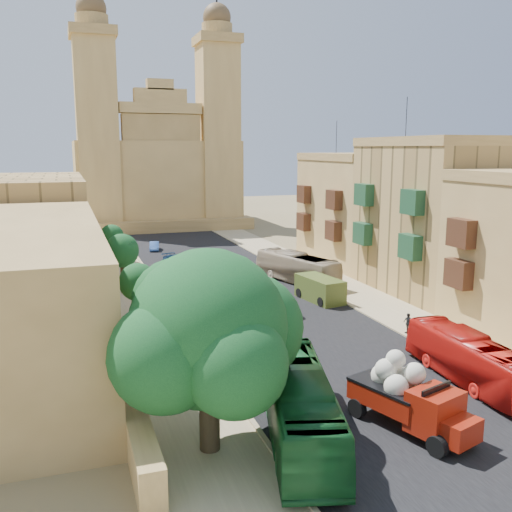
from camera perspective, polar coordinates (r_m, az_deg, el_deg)
ground at (r=26.70m, az=19.11°, el=-18.58°), size 260.00×260.00×0.00m
road_surface at (r=51.97m, az=-1.41°, el=-3.55°), size 14.00×140.00×0.01m
sidewalk_east at (r=55.43m, az=8.02°, el=-2.75°), size 5.00×140.00×0.01m
sidewalk_west at (r=50.09m, az=-11.88°, el=-4.33°), size 5.00×140.00×0.01m
kerb_east at (r=54.37m, az=5.67°, el=-2.90°), size 0.25×140.00×0.12m
kerb_west at (r=50.40m, az=-9.05°, el=-4.07°), size 0.25×140.00×0.12m
townhouse_c at (r=53.33m, az=16.87°, el=3.90°), size 9.00×14.00×17.40m
townhouse_d at (r=65.24m, az=9.72°, el=4.70°), size 9.00×14.00×15.90m
west_wall at (r=40.02m, az=-14.49°, el=-6.95°), size 1.00×40.00×1.80m
west_building_low at (r=37.28m, az=-22.96°, el=-3.50°), size 10.00×28.00×8.40m
west_building_mid at (r=62.70m, az=-21.35°, el=2.82°), size 10.00×22.00×10.00m
church at (r=97.94m, az=-9.97°, el=8.62°), size 28.00×22.50×36.30m
ficus_tree at (r=24.02m, az=-4.63°, el=-7.76°), size 8.81×8.10×8.81m
street_tree_a at (r=31.99m, az=-9.09°, el=-6.87°), size 3.13×3.13×4.81m
street_tree_b at (r=43.54m, az=-11.73°, el=-2.60°), size 2.87×2.87×4.42m
street_tree_c at (r=55.17m, az=-13.27°, el=0.50°), size 3.21×3.21×4.94m
street_tree_d at (r=67.05m, az=-14.24°, el=1.86°), size 2.81×2.81×4.32m
red_truck at (r=27.86m, az=15.17°, el=-13.46°), size 4.05×6.46×3.57m
olive_pickup at (r=48.97m, az=6.40°, el=-3.33°), size 2.84×5.16×2.02m
bus_green_north at (r=26.31m, az=4.32°, el=-14.63°), size 5.48×11.46×3.11m
bus_red_east at (r=34.11m, az=20.64°, el=-9.63°), size 2.69×9.77×2.70m
bus_cream_east at (r=55.33m, az=4.11°, el=-1.18°), size 5.38×10.53×2.86m
car_blue_a at (r=33.10m, az=0.26°, el=-10.80°), size 2.38×4.16×1.33m
car_white_a at (r=51.46m, az=-2.75°, el=-2.97°), size 1.68×4.00×1.29m
car_cream at (r=45.24m, az=2.70°, el=-5.00°), size 2.26×4.21×1.13m
car_dkblue at (r=62.93m, az=-7.95°, el=-0.53°), size 2.94×4.82×1.30m
car_white_b at (r=59.56m, az=-2.83°, el=-1.11°), size 2.31×3.92×1.25m
car_blue_b at (r=73.87m, az=-10.13°, el=0.98°), size 1.67×3.42×1.08m
pedestrian_c at (r=41.61m, az=14.96°, el=-6.52°), size 0.47×0.91×1.48m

